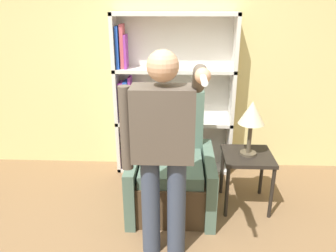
# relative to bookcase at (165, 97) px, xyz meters

# --- Properties ---
(wall_back) EXTENTS (8.00, 0.06, 2.80)m
(wall_back) POSITION_rel_bookcase_xyz_m (-0.06, 0.15, 0.47)
(wall_back) COLOR #DBCC84
(wall_back) RESTS_ON ground_plane
(bookcase) EXTENTS (1.39, 0.28, 1.90)m
(bookcase) POSITION_rel_bookcase_xyz_m (0.00, 0.00, 0.00)
(bookcase) COLOR silver
(bookcase) RESTS_ON ground_plane
(armchair) EXTENTS (0.84, 0.87, 1.15)m
(armchair) POSITION_rel_bookcase_xyz_m (0.10, -0.78, -0.58)
(armchair) COLOR #4C3823
(armchair) RESTS_ON ground_plane
(person_standing) EXTENTS (0.61, 0.78, 1.70)m
(person_standing) POSITION_rel_bookcase_xyz_m (0.06, -1.51, 0.05)
(person_standing) COLOR #384256
(person_standing) RESTS_ON ground_plane
(side_table) EXTENTS (0.48, 0.48, 0.58)m
(side_table) POSITION_rel_bookcase_xyz_m (0.86, -0.78, -0.45)
(side_table) COLOR black
(side_table) RESTS_ON ground_plane
(table_lamp) EXTENTS (0.25, 0.25, 0.55)m
(table_lamp) POSITION_rel_bookcase_xyz_m (0.86, -0.78, 0.06)
(table_lamp) COLOR #4C4233
(table_lamp) RESTS_ON side_table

